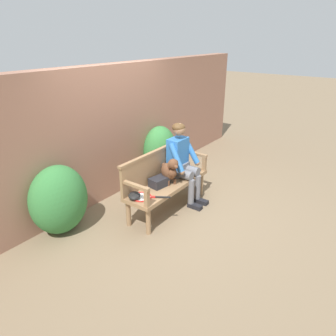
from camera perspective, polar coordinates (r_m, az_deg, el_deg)
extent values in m
plane|color=#7A664C|center=(5.08, 0.00, -7.44)|extent=(40.00, 40.00, 0.00)
cube|color=#936651|center=(5.39, -10.54, 6.65)|extent=(8.00, 0.30, 2.18)
ellipsoid|color=#337538|center=(4.57, -19.41, -5.51)|extent=(0.83, 0.67, 1.00)
ellipsoid|color=#337538|center=(6.05, -1.49, 3.03)|extent=(0.71, 0.62, 1.02)
cube|color=#93704C|center=(4.88, 0.00, -3.03)|extent=(1.61, 0.49, 0.06)
cylinder|color=#93704C|center=(4.39, -3.64, -9.77)|extent=(0.07, 0.07, 0.41)
cylinder|color=#93704C|center=(5.44, 6.11, -3.00)|extent=(0.07, 0.07, 0.41)
cylinder|color=#93704C|center=(4.61, -7.28, -8.22)|extent=(0.07, 0.07, 0.41)
cylinder|color=#93704C|center=(5.61, 2.81, -2.02)|extent=(0.07, 0.07, 0.41)
cube|color=#93704C|center=(4.89, -2.06, 0.37)|extent=(1.61, 0.05, 0.46)
cube|color=#93704C|center=(4.80, -2.10, 3.13)|extent=(1.65, 0.06, 0.04)
cube|color=#93704C|center=(4.16, -3.90, -5.67)|extent=(0.06, 0.06, 0.24)
cube|color=#93704C|center=(4.22, -6.13, -3.18)|extent=(0.06, 0.49, 0.04)
cube|color=#93704C|center=(5.30, 6.69, 0.82)|extent=(0.06, 0.06, 0.24)
cube|color=#93704C|center=(5.35, 4.83, 2.71)|extent=(0.06, 0.49, 0.04)
cube|color=black|center=(5.09, 4.96, -7.01)|extent=(0.10, 0.24, 0.07)
cylinder|color=slate|center=(5.01, 4.27, -4.35)|extent=(0.10, 0.10, 0.42)
cylinder|color=slate|center=(4.97, 2.81, -1.12)|extent=(0.15, 0.32, 0.15)
cube|color=black|center=(5.25, 6.10, -6.11)|extent=(0.10, 0.24, 0.07)
cylinder|color=slate|center=(5.17, 5.45, -3.51)|extent=(0.10, 0.10, 0.42)
cylinder|color=slate|center=(5.13, 4.04, -0.37)|extent=(0.15, 0.32, 0.15)
cube|color=slate|center=(5.12, 1.95, -0.11)|extent=(0.32, 0.24, 0.20)
cube|color=#2D6BB2|center=(5.03, 1.80, 2.66)|extent=(0.34, 0.22, 0.52)
cylinder|color=#2D6BB2|center=(4.80, 1.56, 1.88)|extent=(0.14, 0.33, 0.45)
sphere|color=#936B4C|center=(4.80, 2.56, -0.72)|extent=(0.09, 0.09, 0.09)
cylinder|color=#2D6BB2|center=(5.13, 4.23, 3.25)|extent=(0.14, 0.33, 0.45)
sphere|color=#936B4C|center=(5.16, 5.39, 0.96)|extent=(0.09, 0.09, 0.09)
sphere|color=#936B4C|center=(4.90, 2.06, 7.11)|extent=(0.20, 0.20, 0.20)
ellipsoid|color=#51381E|center=(4.89, 1.96, 7.47)|extent=(0.21, 0.21, 0.14)
cylinder|color=brown|center=(4.76, 0.05, -2.77)|extent=(0.05, 0.05, 0.08)
cylinder|color=brown|center=(4.81, 1.26, -2.48)|extent=(0.05, 0.05, 0.08)
cylinder|color=brown|center=(4.91, -1.01, -1.92)|extent=(0.05, 0.05, 0.08)
cylinder|color=brown|center=(4.96, 0.17, -1.65)|extent=(0.05, 0.05, 0.08)
ellipsoid|color=brown|center=(4.80, 0.11, -0.59)|extent=(0.32, 0.37, 0.25)
sphere|color=brown|center=(4.70, 0.76, -0.83)|extent=(0.15, 0.15, 0.15)
sphere|color=brown|center=(4.61, 0.96, 0.75)|extent=(0.16, 0.16, 0.16)
ellipsoid|color=brown|center=(4.56, 1.40, 0.27)|extent=(0.10, 0.11, 0.06)
ellipsoid|color=brown|center=(4.60, 0.17, 0.52)|extent=(0.06, 0.05, 0.12)
ellipsoid|color=brown|center=(4.66, 1.61, 0.83)|extent=(0.06, 0.05, 0.12)
sphere|color=brown|center=(4.90, -0.73, 0.56)|extent=(0.07, 0.07, 0.07)
torus|color=red|center=(4.45, -4.90, -5.28)|extent=(0.40, 0.40, 0.02)
cylinder|color=silver|center=(4.45, -4.89, -5.36)|extent=(0.25, 0.25, 0.00)
cube|color=red|center=(4.43, -2.78, -5.31)|extent=(0.07, 0.08, 0.02)
cylinder|color=black|center=(4.41, -0.96, -5.37)|extent=(0.14, 0.20, 0.03)
ellipsoid|color=black|center=(4.41, -6.20, -5.09)|extent=(0.28, 0.27, 0.09)
cube|color=#232328|center=(4.73, -1.66, -2.57)|extent=(0.31, 0.24, 0.14)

